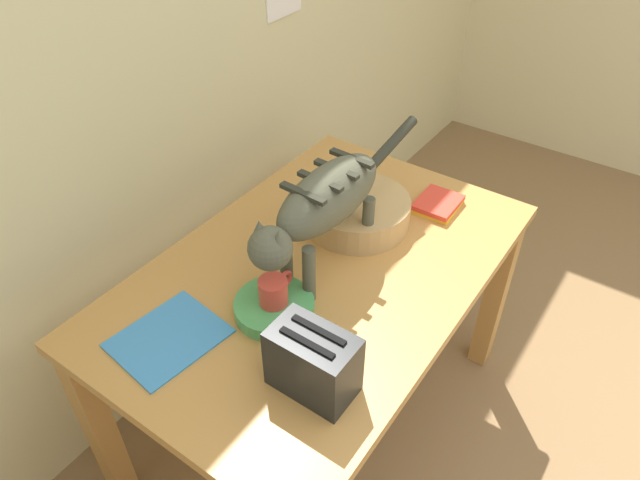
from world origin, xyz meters
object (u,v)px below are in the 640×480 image
Objects in this scene: dining_table at (320,289)px; cat at (324,204)px; coffee_mug at (274,291)px; magazine at (169,338)px; toaster at (313,362)px; book_stack at (438,204)px; wicker_basket at (357,211)px; saucer_bowl at (274,307)px.

dining_table is 0.33m from cat.
cat is 6.26× the size of coffee_mug.
cat is (-0.01, -0.02, 0.33)m from dining_table.
toaster reaches higher than magazine.
cat is at bearing -107.87° from dining_table.
wicker_basket is at bearing 141.93° from book_stack.
dining_table is at bearing -174.09° from wicker_basket.
book_stack is 0.29m from wicker_basket.
toaster is (-0.13, -0.22, 0.07)m from saucer_bowl.
wicker_basket is (0.25, 0.04, -0.19)m from cat.
book_stack is 0.83m from toaster.
dining_table is 0.28m from wicker_basket.
toaster is (-0.14, -0.22, 0.01)m from coffee_mug.
toaster reaches higher than wicker_basket.
magazine is at bearing 161.38° from book_stack.
saucer_bowl is at bearing 168.14° from book_stack.
book_stack reaches higher than dining_table.
wicker_basket is at bearing -4.01° from magazine.
book_stack is (0.91, -0.31, 0.01)m from magazine.
dining_table is at bearing 162.01° from book_stack.
dining_table is 4.98× the size of magazine.
dining_table is 0.50m from book_stack.
magazine is (-0.23, 0.16, -0.07)m from coffee_mug.
cat is at bearing -2.44° from saucer_bowl.
cat is 4.49× the size of book_stack.
magazine is 1.32× the size of toaster.
book_stack is (0.68, -0.14, -0.06)m from coffee_mug.
cat reaches higher than book_stack.
coffee_mug reaches higher than wicker_basket.
wicker_basket reaches higher than dining_table.
saucer_bowl reaches higher than dining_table.
magazine is at bearing 144.34° from saucer_bowl.
saucer_bowl is at bearing -180.00° from coffee_mug.
saucer_bowl is (-0.22, 0.01, -0.22)m from cat.
dining_table is 6.59× the size of toaster.
saucer_bowl is 0.06m from coffee_mug.
saucer_bowl is 0.81× the size of magazine.
magazine is at bearing 71.16° from cat.
cat is at bearing -170.56° from wicker_basket.
toaster reaches higher than saucer_bowl.
toaster reaches higher than coffee_mug.
cat reaches higher than wicker_basket.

